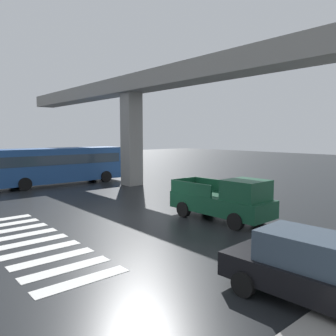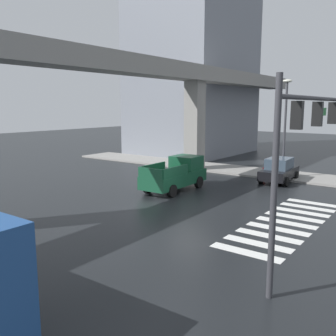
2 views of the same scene
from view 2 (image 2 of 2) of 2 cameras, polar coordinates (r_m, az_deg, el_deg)
name	(u,v)px [view 2 (image 2 of 2)]	position (r m, az deg, el deg)	size (l,w,h in m)	color
ground_plane	(192,205)	(20.38, 3.76, -5.75)	(120.00, 120.00, 0.00)	black
crosswalk_stripes	(286,223)	(18.24, 17.72, -8.01)	(9.35, 2.80, 0.01)	silver
elevated_overpass	(111,73)	(23.53, -8.81, 14.18)	(56.50, 2.00, 8.58)	gray
sidewalk_east	(247,171)	(31.16, 12.05, -0.47)	(4.00, 36.00, 0.15)	gray
pickup_truck	(177,174)	(23.96, 1.35, -1.00)	(5.15, 2.20, 2.08)	#14472D
sedan_black	(279,170)	(27.60, 16.72, -0.29)	(4.40, 2.17, 1.72)	black
traffic_signal_mast	(307,131)	(12.72, 20.52, 5.30)	(8.69, 0.32, 6.20)	#38383D
street_lamp_near_corner	(285,117)	(28.37, 17.60, 7.45)	(0.44, 0.70, 7.24)	#38383D
fire_hydrant	(264,172)	(28.84, 14.55, -0.64)	(0.24, 0.24, 0.85)	red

